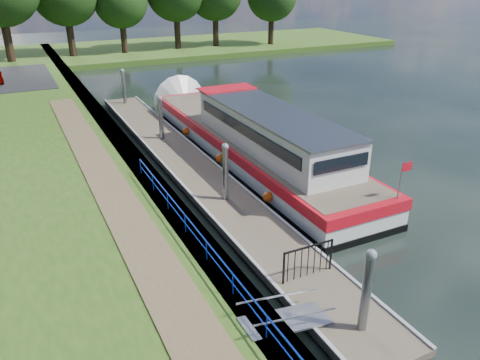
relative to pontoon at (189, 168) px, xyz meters
name	(u,v)px	position (x,y,z in m)	size (l,w,h in m)	color
ground	(349,328)	(0.00, -13.00, -0.18)	(160.00, 160.00, 0.00)	black
bank_edge	(130,159)	(-2.55, 2.00, 0.20)	(1.10, 90.00, 0.78)	#473D2D
far_bank	(170,48)	(12.00, 39.00, 0.12)	(60.00, 18.00, 0.60)	#2F5117
footpath	(127,217)	(-4.40, -5.00, 0.62)	(1.60, 40.00, 0.05)	brown
blue_fence	(219,261)	(-2.75, -10.00, 1.13)	(0.04, 18.04, 0.72)	#0C2DBF
pontoon	(189,168)	(0.00, 0.00, 0.00)	(2.50, 30.00, 0.56)	brown
mooring_piles	(188,148)	(0.00, 0.00, 1.10)	(0.30, 27.30, 3.55)	gray
gangway	(286,320)	(-1.85, -12.50, 0.44)	(2.58, 1.00, 0.92)	#A5A8AD
gate_panel	(308,257)	(0.00, -10.80, 0.97)	(1.85, 0.05, 1.15)	black
barge	(244,136)	(3.60, 0.82, 0.90)	(4.36, 21.15, 4.78)	black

